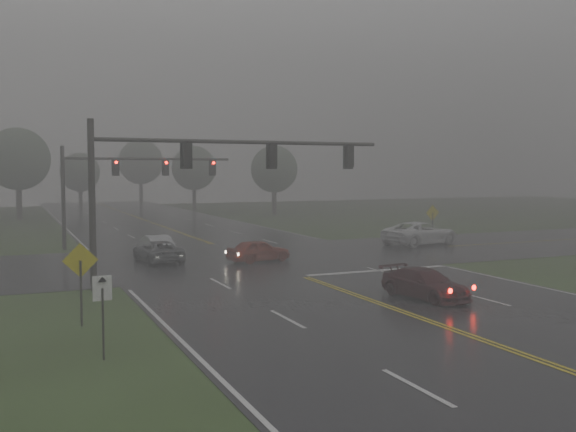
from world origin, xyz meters
name	(u,v)px	position (x,y,z in m)	size (l,w,h in m)	color
ground	(502,348)	(0.00, 0.00, 0.00)	(180.00, 180.00, 0.00)	#2C3F1B
main_road	(262,262)	(0.00, 20.00, 0.00)	(18.00, 160.00, 0.02)	black
cross_street	(251,258)	(0.00, 22.00, 0.00)	(120.00, 14.00, 0.02)	black
stop_bar	(378,271)	(4.50, 14.40, 0.00)	(8.50, 0.50, 0.01)	silver
sedan_maroon	(425,299)	(2.32, 7.15, 0.00)	(1.73, 4.27, 1.24)	#36090F
sedan_red	(259,262)	(-0.15, 20.22, 0.00)	(1.54, 3.84, 1.31)	maroon
sedan_silver	(155,256)	(-5.22, 25.27, 0.00)	(1.41, 4.04, 1.33)	silver
car_grey	(158,262)	(-5.65, 22.39, 0.00)	(2.10, 4.55, 1.26)	#4C4F53
pickup_white	(420,245)	(13.81, 23.73, 0.00)	(2.77, 6.00, 1.67)	white
signal_gantry_near	(192,170)	(-5.64, 14.74, 5.42)	(14.68, 0.34, 7.68)	black
signal_gantry_far	(118,177)	(-6.57, 31.07, 4.94)	(11.91, 0.36, 7.06)	black
sign_diamond_west	(81,270)	(-11.41, 7.98, 1.95)	(1.20, 0.10, 2.89)	black
sign_arrow_white	(103,301)	(-11.26, 3.55, 1.69)	(0.54, 0.10, 2.41)	black
sign_diamond_east	(433,217)	(15.28, 24.33, 1.93)	(1.19, 0.12, 2.86)	black
tree_nw_a	(18,159)	(-12.54, 62.26, 6.69)	(6.93, 6.93, 10.17)	#342B22
tree_ne_a	(194,168)	(9.44, 69.55, 5.77)	(5.97, 5.97, 8.77)	#342B22
tree_n_mid	(80,172)	(-4.47, 77.83, 5.19)	(5.38, 5.38, 7.90)	#342B22
tree_e_near	(274,169)	(16.52, 58.32, 5.59)	(5.79, 5.79, 8.51)	#342B22
tree_n_far	(141,162)	(5.73, 87.69, 6.79)	(7.03, 7.03, 10.33)	#342B22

